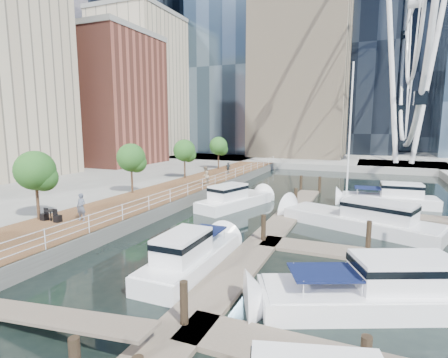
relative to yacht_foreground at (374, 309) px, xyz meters
name	(u,v)px	position (x,y,z in m)	size (l,w,h in m)	color
ground	(147,290)	(-9.31, -2.12, 0.00)	(520.00, 520.00, 0.00)	black
boardwalk	(161,198)	(-18.31, 12.88, 0.50)	(6.00, 60.00, 1.00)	brown
seawall	(189,201)	(-15.31, 12.88, 0.50)	(0.25, 60.00, 1.00)	#595954
land_far	(340,147)	(-9.31, 99.88, 0.50)	(200.00, 114.00, 1.00)	gray
pier	(403,167)	(4.69, 49.88, 0.50)	(14.00, 12.00, 1.00)	gray
railing	(188,190)	(-15.41, 12.88, 1.52)	(0.10, 60.00, 1.05)	white
floating_docks	(350,236)	(-1.35, 7.86, 0.49)	(16.00, 34.00, 2.60)	#6D6051
midrise_condos	(59,82)	(-42.88, 24.70, 13.42)	(19.00, 67.00, 28.00)	#BCAD8E
ferris_wheel	(416,2)	(4.69, 49.88, 25.92)	(5.80, 45.60, 47.80)	white
street_trees	(131,158)	(-20.71, 11.88, 4.29)	(2.60, 42.60, 4.60)	#3F2B1C
yacht_foreground	(374,309)	(0.00, 0.00, 0.00)	(2.68, 10.00, 2.15)	white
pedestrian_near	(81,207)	(-17.83, 2.76, 1.92)	(0.67, 0.44, 1.83)	#4D5667
pedestrian_mid	(205,176)	(-16.36, 18.50, 1.99)	(0.96, 0.75, 1.98)	gray
pedestrian_far	(228,168)	(-17.25, 27.09, 1.77)	(0.90, 0.37, 1.53)	#31393E
moored_yachts	(361,235)	(-0.78, 9.98, 0.00)	(24.77, 31.29, 11.50)	silver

